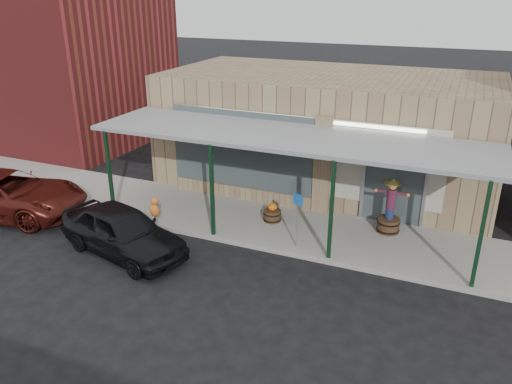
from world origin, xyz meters
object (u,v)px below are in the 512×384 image
at_px(barrel_pumpkin, 272,214).
at_px(parked_sedan, 123,231).
at_px(car_maroon, 5,194).
at_px(barrel_scarecrow, 389,214).
at_px(handicap_sign, 297,213).

distance_m(barrel_pumpkin, parked_sedan, 4.70).
relative_size(barrel_pumpkin, car_maroon, 0.12).
relative_size(barrel_scarecrow, car_maroon, 0.33).
relative_size(barrel_pumpkin, handicap_sign, 0.40).
relative_size(parked_sedan, car_maroon, 0.83).
xyz_separation_m(barrel_scarecrow, car_maroon, (-12.04, -3.41, 0.00)).
bearing_deg(car_maroon, parked_sedan, -109.14).
bearing_deg(barrel_pumpkin, car_maroon, -162.13).
bearing_deg(barrel_scarecrow, handicap_sign, -117.60).
xyz_separation_m(handicap_sign, parked_sedan, (-4.52, -2.07, -0.49)).
distance_m(barrel_pumpkin, car_maroon, 8.92).
bearing_deg(barrel_scarecrow, barrel_pumpkin, -147.72).
height_order(handicap_sign, parked_sedan, handicap_sign).
distance_m(barrel_scarecrow, car_maroon, 12.51).
bearing_deg(parked_sedan, handicap_sign, -51.12).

